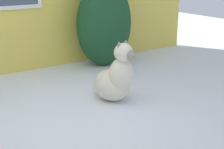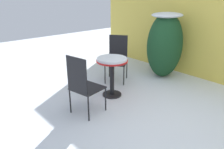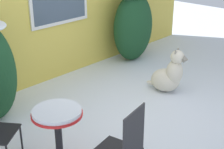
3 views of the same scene
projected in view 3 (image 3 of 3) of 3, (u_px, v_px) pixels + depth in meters
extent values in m
plane|color=silver|center=(141.00, 119.00, 5.16)|extent=(16.00, 16.00, 0.00)
ellipsoid|color=#194223|center=(133.00, 27.00, 7.21)|extent=(1.02, 0.63, 1.45)
cylinder|color=black|center=(59.00, 140.00, 4.02)|extent=(0.08, 0.08, 0.66)
cylinder|color=red|center=(57.00, 114.00, 3.88)|extent=(0.59, 0.59, 0.03)
cylinder|color=silver|center=(57.00, 111.00, 3.87)|extent=(0.56, 0.56, 0.04)
cylinder|color=black|center=(22.00, 140.00, 4.27)|extent=(0.02, 0.02, 0.42)
cube|color=black|center=(134.00, 135.00, 3.45)|extent=(0.41, 0.09, 0.57)
ellipsoid|color=beige|center=(165.00, 80.00, 5.99)|extent=(0.53, 0.59, 0.40)
ellipsoid|color=beige|center=(174.00, 73.00, 5.85)|extent=(0.38, 0.36, 0.44)
sphere|color=beige|center=(177.00, 57.00, 5.72)|extent=(0.23, 0.23, 0.23)
cone|color=gray|center=(186.00, 60.00, 5.66)|extent=(0.14, 0.11, 0.13)
ellipsoid|color=gray|center=(176.00, 53.00, 5.64)|extent=(0.06, 0.04, 0.11)
ellipsoid|color=gray|center=(178.00, 51.00, 5.75)|extent=(0.06, 0.04, 0.11)
ellipsoid|color=beige|center=(153.00, 83.00, 6.14)|extent=(0.14, 0.25, 0.08)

